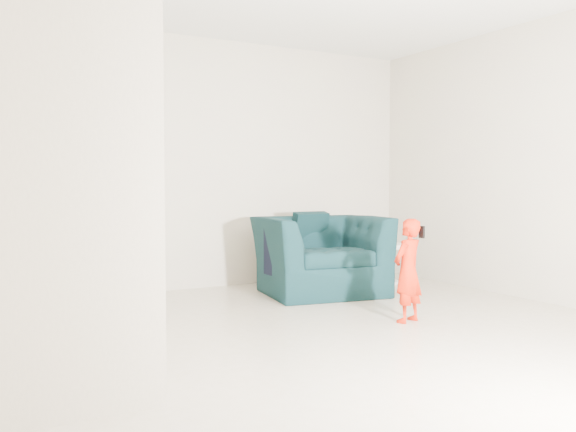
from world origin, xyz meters
The scene contains 9 objects.
floor centered at (0.00, 0.00, 0.00)m, with size 5.50×5.50×0.00m, color tan.
back_wall centered at (0.00, 2.75, 1.35)m, with size 5.00×5.00×0.00m, color #BFB79B.
armchair centered at (0.89, 1.85, 0.40)m, with size 1.22×1.07×0.79m, color black.
toddler centered at (0.82, 0.38, 0.42)m, with size 0.31×0.20×0.85m, color #A72805.
side_table centered at (1.86, 2.02, 0.30)m, with size 0.45×0.45×0.45m.
staircase centered at (-2.00, 0.55, 0.95)m, with size 1.02×3.03×3.62m.
cushion centered at (0.97, 2.19, 0.64)m, with size 0.40×0.11×0.38m, color black.
throw centered at (0.33, 1.74, 0.50)m, with size 0.05×0.49×0.54m, color black.
phone centered at (0.92, 0.34, 0.74)m, with size 0.02×0.05×0.10m, color black.
Camera 1 is at (-2.44, -3.46, 1.13)m, focal length 38.00 mm.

